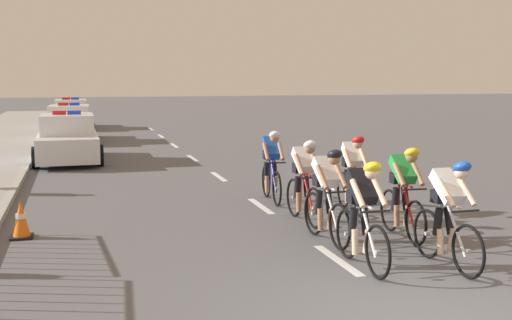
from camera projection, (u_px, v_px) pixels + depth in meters
The scene contains 13 objects.
kerb_edge at pixel (28, 164), 18.68m from camera, with size 0.16×60.00×0.13m, color #9E9E99.
lane_markings_centre at pixel (204, 166), 18.68m from camera, with size 0.14×29.60×0.01m.
cyclist_lead at pixel (363, 213), 8.65m from camera, with size 0.42×1.72×1.56m.
cyclist_second at pixel (449, 212), 8.67m from camera, with size 0.42×1.72×1.56m.
cyclist_third at pixel (327, 194), 10.02m from camera, with size 0.43×1.72×1.56m.
cyclist_fourth at pixel (403, 191), 10.27m from camera, with size 0.44×1.72×1.56m.
cyclist_fifth at pixel (304, 180), 11.41m from camera, with size 0.42×1.72×1.56m.
cyclist_sixth at pixel (353, 173), 12.22m from camera, with size 0.44×1.72×1.56m.
cyclist_seventh at pixel (272, 165), 13.33m from camera, with size 0.44×1.72×1.56m.
police_car_nearest at pixel (68, 140), 19.70m from camera, with size 2.03×4.42×1.59m.
police_car_second at pixel (70, 125), 25.87m from camera, with size 2.08×4.44×1.59m.
police_car_third at pixel (71, 115), 32.46m from camera, with size 2.07×4.44×1.59m.
traffic_cone_near at pixel (21, 219), 10.35m from camera, with size 0.36×0.36×0.64m.
Camera 1 is at (-3.55, -5.64, 2.63)m, focal length 44.45 mm.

